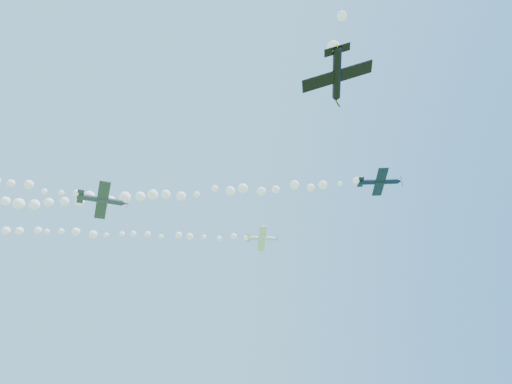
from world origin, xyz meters
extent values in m
cylinder|color=white|center=(10.79, 14.20, 53.39)|extent=(5.75, 1.14, 0.81)
cone|color=white|center=(13.85, 13.76, 53.40)|extent=(0.71, 0.80, 0.76)
cone|color=#A91334|center=(14.28, 13.70, 53.40)|extent=(0.30, 0.28, 0.27)
cube|color=black|center=(14.16, 13.72, 53.40)|extent=(0.12, 0.50, 1.80)
cube|color=white|center=(11.03, 14.15, 53.28)|extent=(2.40, 7.05, 1.55)
cube|color=white|center=(8.25, 14.58, 53.43)|extent=(1.15, 2.53, 0.58)
cube|color=#A91334|center=(8.19, 14.69, 53.95)|extent=(0.94, 0.44, 1.14)
sphere|color=black|center=(11.60, 14.16, 53.75)|extent=(0.79, 0.90, 0.81)
cylinder|color=#0C1938|center=(24.27, -12.00, 48.47)|extent=(6.02, 3.32, 1.08)
cone|color=#0C1938|center=(27.47, -12.96, 48.35)|extent=(1.02, 1.05, 0.85)
cone|color=white|center=(27.92, -13.10, 48.34)|extent=(0.41, 0.39, 0.30)
cube|color=black|center=(27.80, -13.06, 48.34)|extent=(0.10, 0.41, 1.96)
cube|color=#0C1938|center=(24.52, -12.06, 48.34)|extent=(3.69, 7.69, 1.17)
cube|color=#0C1938|center=(21.61, -11.20, 48.61)|extent=(1.62, 2.80, 0.45)
cube|color=white|center=(21.53, -11.25, 49.18)|extent=(0.97, 0.53, 1.27)
sphere|color=black|center=(25.11, -12.30, 48.82)|extent=(0.93, 1.01, 0.86)
cylinder|color=#313948|center=(-18.28, -3.95, 43.85)|extent=(6.51, 2.66, 1.47)
cone|color=#313948|center=(-14.84, -3.44, 44.15)|extent=(1.03, 1.05, 0.93)
cone|color=navy|center=(-14.36, -3.36, 44.19)|extent=(0.42, 0.38, 0.33)
cube|color=black|center=(-14.49, -3.38, 44.18)|extent=(0.29, 0.40, 2.04)
cube|color=#313948|center=(-18.00, -3.92, 43.74)|extent=(2.68, 8.07, 1.34)
cube|color=#313948|center=(-21.15, -4.37, 43.64)|extent=(1.29, 2.89, 0.53)
cube|color=navy|center=(-21.30, -4.31, 44.22)|extent=(1.16, 0.40, 1.38)
sphere|color=black|center=(-17.42, -3.77, 44.33)|extent=(0.95, 0.97, 0.94)
cylinder|color=black|center=(6.29, -37.27, 35.67)|extent=(1.09, 5.57, 1.15)
cone|color=black|center=(7.28, -34.47, 35.88)|extent=(0.78, 0.73, 0.79)
cone|color=yellow|center=(7.42, -34.08, 35.91)|extent=(0.28, 0.31, 0.28)
cube|color=black|center=(7.38, -34.19, 35.90)|extent=(0.63, 0.14, 1.70)
cube|color=black|center=(6.40, -37.06, 35.58)|extent=(6.58, 3.59, 2.11)
cube|color=black|center=(5.46, -39.59, 35.54)|extent=(2.42, 1.54, 0.79)
cube|color=yellow|center=(5.29, -39.65, 36.02)|extent=(0.68, 0.88, 1.14)
sphere|color=black|center=(6.45, -36.53, 36.06)|extent=(1.00, 0.86, 0.86)
camera|label=1|loc=(-5.51, -57.35, 2.00)|focal=30.00mm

